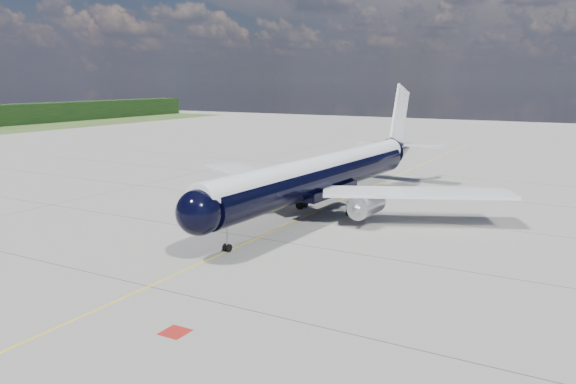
# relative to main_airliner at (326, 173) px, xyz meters

# --- Properties ---
(ground) EXTENTS (320.00, 320.00, 0.00)m
(ground) POSITION_rel_main_airliner_xyz_m (-0.97, 6.73, -4.52)
(ground) COLOR gray
(ground) RESTS_ON ground
(taxiway_centerline) EXTENTS (0.16, 160.00, 0.01)m
(taxiway_centerline) POSITION_rel_main_airliner_xyz_m (-0.97, 1.73, -4.52)
(taxiway_centerline) COLOR yellow
(taxiway_centerline) RESTS_ON ground
(red_marking) EXTENTS (1.60, 1.60, 0.01)m
(red_marking) POSITION_rel_main_airliner_xyz_m (5.83, -33.27, -4.52)
(red_marking) COLOR maroon
(red_marking) RESTS_ON ground
(main_airliner) EXTENTS (41.38, 50.41, 14.56)m
(main_airliner) POSITION_rel_main_airliner_xyz_m (0.00, 0.00, 0.00)
(main_airliner) COLOR black
(main_airliner) RESTS_ON ground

